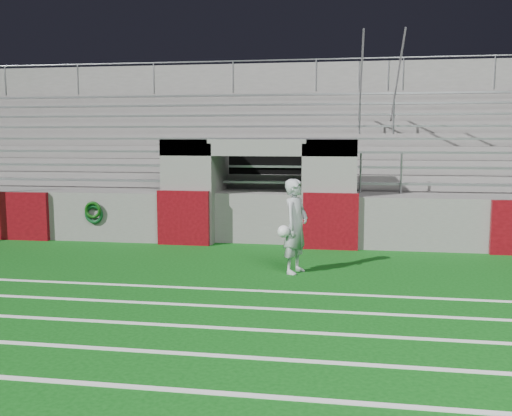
# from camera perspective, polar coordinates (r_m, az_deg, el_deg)

# --- Properties ---
(ground) EXTENTS (90.00, 90.00, 0.00)m
(ground) POSITION_cam_1_polar(r_m,az_deg,el_deg) (11.04, -2.54, -6.79)
(ground) COLOR #0C4A10
(ground) RESTS_ON ground
(field_markings) EXTENTS (28.00, 8.09, 0.01)m
(field_markings) POSITION_cam_1_polar(r_m,az_deg,el_deg) (6.48, -12.00, -17.10)
(field_markings) COLOR white
(field_markings) RESTS_ON ground
(stadium_structure) EXTENTS (26.00, 8.48, 5.42)m
(stadium_structure) POSITION_cam_1_polar(r_m,az_deg,el_deg) (18.63, 2.44, 3.51)
(stadium_structure) COLOR slate
(stadium_structure) RESTS_ON ground
(goalkeeper_with_ball) EXTENTS (0.65, 0.79, 1.85)m
(goalkeeper_with_ball) POSITION_cam_1_polar(r_m,az_deg,el_deg) (11.13, 3.97, -1.84)
(goalkeeper_with_ball) COLOR #A7ABB1
(goalkeeper_with_ball) RESTS_ON ground
(hose_coil) EXTENTS (0.50, 0.14, 0.58)m
(hose_coil) POSITION_cam_1_polar(r_m,az_deg,el_deg) (14.96, -15.94, -0.42)
(hose_coil) COLOR #0C3F1C
(hose_coil) RESTS_ON ground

